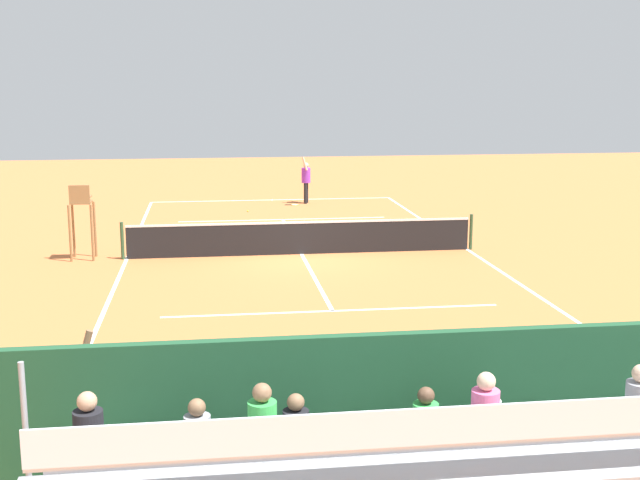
# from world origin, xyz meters

# --- Properties ---
(ground_plane) EXTENTS (60.00, 60.00, 0.00)m
(ground_plane) POSITION_xyz_m (0.00, 0.00, 0.00)
(ground_plane) COLOR #C66B38
(court_line_markings) EXTENTS (10.10, 22.20, 0.01)m
(court_line_markings) POSITION_xyz_m (0.00, -0.04, 0.00)
(court_line_markings) COLOR white
(court_line_markings) RESTS_ON ground
(tennis_net) EXTENTS (10.30, 0.10, 1.07)m
(tennis_net) POSITION_xyz_m (0.00, 0.00, 0.50)
(tennis_net) COLOR black
(tennis_net) RESTS_ON ground
(backdrop_wall) EXTENTS (18.00, 0.16, 2.00)m
(backdrop_wall) POSITION_xyz_m (0.00, 14.00, 1.00)
(backdrop_wall) COLOR #1E4C2D
(backdrop_wall) RESTS_ON ground
(bleacher_stand) EXTENTS (9.06, 2.40, 2.35)m
(bleacher_stand) POSITION_xyz_m (0.07, 15.31, 0.93)
(bleacher_stand) COLOR #9EA0A5
(bleacher_stand) RESTS_ON ground
(umpire_chair) EXTENTS (0.67, 0.67, 2.14)m
(umpire_chair) POSITION_xyz_m (6.20, -0.13, 1.31)
(umpire_chair) COLOR olive
(umpire_chair) RESTS_ON ground
(courtside_bench) EXTENTS (1.80, 0.40, 0.93)m
(courtside_bench) POSITION_xyz_m (-1.70, 13.27, 0.56)
(courtside_bench) COLOR #234C2D
(courtside_bench) RESTS_ON ground
(equipment_bag) EXTENTS (0.90, 0.36, 0.36)m
(equipment_bag) POSITION_xyz_m (0.03, 13.40, 0.18)
(equipment_bag) COLOR #334C8C
(equipment_bag) RESTS_ON ground
(tennis_player) EXTENTS (0.46, 0.56, 1.93)m
(tennis_player) POSITION_xyz_m (-1.31, -9.89, 1.02)
(tennis_player) COLOR black
(tennis_player) RESTS_ON ground
(tennis_racket) EXTENTS (0.58, 0.36, 0.03)m
(tennis_racket) POSITION_xyz_m (-0.77, -9.42, 0.01)
(tennis_racket) COLOR black
(tennis_racket) RESTS_ON ground
(tennis_ball_near) EXTENTS (0.07, 0.07, 0.07)m
(tennis_ball_near) POSITION_xyz_m (1.17, -8.00, 0.03)
(tennis_ball_near) COLOR #CCDB33
(tennis_ball_near) RESTS_ON ground
(line_judge) EXTENTS (0.45, 0.56, 1.93)m
(line_judge) POSITION_xyz_m (4.20, 13.34, 1.02)
(line_judge) COLOR #232328
(line_judge) RESTS_ON ground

